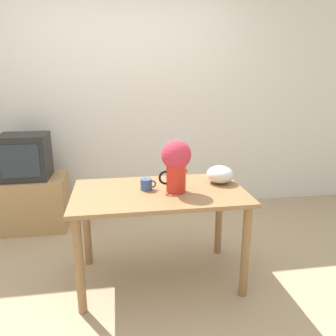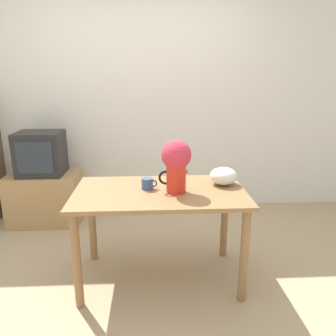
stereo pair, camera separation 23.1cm
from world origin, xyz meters
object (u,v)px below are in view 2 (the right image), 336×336
at_px(flower_vase, 176,162).
at_px(coffee_mug, 148,184).
at_px(tv_set, 41,153).
at_px(white_bowl, 223,176).

bearing_deg(flower_vase, coffee_mug, 159.35).
bearing_deg(tv_set, coffee_mug, -43.84).
relative_size(flower_vase, white_bowl, 1.83).
distance_m(flower_vase, white_bowl, 0.44).
bearing_deg(white_bowl, coffee_mug, -172.93).
relative_size(coffee_mug, white_bowl, 0.56).
bearing_deg(coffee_mug, white_bowl, 7.07).
bearing_deg(flower_vase, white_bowl, 21.62).
xyz_separation_m(coffee_mug, tv_set, (-1.11, 1.07, -0.01)).
height_order(coffee_mug, tv_set, tv_set).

